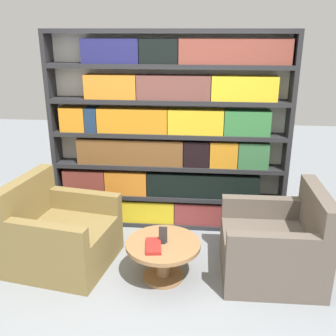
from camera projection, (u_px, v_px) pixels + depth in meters
ground_plane at (154, 296)px, 3.63m from camera, size 14.00×14.00×0.00m
bookshelf at (169, 136)px, 4.60m from camera, size 2.77×0.30×2.33m
armchair_left at (60, 236)px, 4.05m from camera, size 1.08×1.06×0.91m
armchair_right at (275, 247)px, 3.85m from camera, size 0.95×0.92×0.91m
coffee_table at (163, 253)px, 3.80m from camera, size 0.72×0.72×0.40m
table_sign at (163, 236)px, 3.73m from camera, size 0.08×0.06×0.17m
stray_book at (153, 246)px, 3.67m from camera, size 0.18×0.29×0.03m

